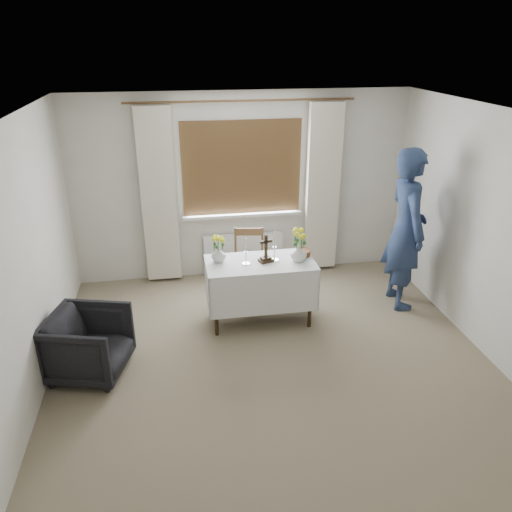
{
  "coord_description": "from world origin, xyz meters",
  "views": [
    {
      "loc": [
        -0.9,
        -3.93,
        3.12
      ],
      "look_at": [
        -0.07,
        0.93,
        0.93
      ],
      "focal_mm": 35.0,
      "sensor_mm": 36.0,
      "label": 1
    }
  ],
  "objects": [
    {
      "name": "person",
      "position": [
        1.81,
        1.28,
        0.99
      ],
      "size": [
        0.51,
        0.75,
        1.97
      ],
      "primitive_type": "imported",
      "rotation": [
        0.0,
        0.0,
        1.51
      ],
      "color": "navy",
      "rests_on": "ground"
    },
    {
      "name": "radiator",
      "position": [
        0.0,
        2.42,
        0.3
      ],
      "size": [
        1.1,
        0.1,
        0.6
      ],
      "primitive_type": "cube",
      "color": "silver",
      "rests_on": "ground"
    },
    {
      "name": "candlestick_right",
      "position": [
        0.18,
        1.15,
        0.94
      ],
      "size": [
        0.11,
        0.11,
        0.35
      ],
      "primitive_type": null,
      "rotation": [
        0.0,
        0.0,
        -0.12
      ],
      "color": "silver",
      "rests_on": "altar_table"
    },
    {
      "name": "wooden_chair",
      "position": [
        -0.01,
        1.78,
        0.44
      ],
      "size": [
        0.45,
        0.45,
        0.87
      ],
      "primitive_type": null,
      "rotation": [
        0.0,
        0.0,
        -0.14
      ],
      "color": "brown",
      "rests_on": "ground"
    },
    {
      "name": "wooden_cross",
      "position": [
        0.08,
        1.13,
        0.93
      ],
      "size": [
        0.18,
        0.15,
        0.33
      ],
      "primitive_type": null,
      "rotation": [
        0.0,
        0.0,
        0.28
      ],
      "color": "black",
      "rests_on": "altar_table"
    },
    {
      "name": "altar_table",
      "position": [
        0.01,
        1.13,
        0.38
      ],
      "size": [
        1.24,
        0.64,
        0.76
      ],
      "primitive_type": "cube",
      "color": "white",
      "rests_on": "ground"
    },
    {
      "name": "flower_vase_right",
      "position": [
        0.44,
        1.09,
        0.86
      ],
      "size": [
        0.25,
        0.25,
        0.2
      ],
      "primitive_type": "imported",
      "rotation": [
        0.0,
        0.0,
        -0.43
      ],
      "color": "silver",
      "rests_on": "altar_table"
    },
    {
      "name": "flower_vase_left",
      "position": [
        -0.45,
        1.23,
        0.85
      ],
      "size": [
        0.19,
        0.19,
        0.17
      ],
      "primitive_type": "imported",
      "rotation": [
        0.0,
        0.0,
        0.16
      ],
      "color": "silver",
      "rests_on": "altar_table"
    },
    {
      "name": "armchair",
      "position": [
        -1.84,
        0.42,
        0.33
      ],
      "size": [
        0.89,
        0.88,
        0.66
      ],
      "primitive_type": "imported",
      "rotation": [
        0.0,
        0.0,
        1.3
      ],
      "color": "black",
      "rests_on": "ground"
    },
    {
      "name": "candlestick_left",
      "position": [
        -0.16,
        1.11,
        0.92
      ],
      "size": [
        0.12,
        0.12,
        0.31
      ],
      "primitive_type": null,
      "rotation": [
        0.0,
        0.0,
        0.39
      ],
      "color": "silver",
      "rests_on": "altar_table"
    },
    {
      "name": "ground",
      "position": [
        0.0,
        0.0,
        0.0
      ],
      "size": [
        5.0,
        5.0,
        0.0
      ],
      "primitive_type": "plane",
      "color": "#816E59",
      "rests_on": "ground"
    },
    {
      "name": "wicker_basket",
      "position": [
        0.53,
        1.23,
        0.8
      ],
      "size": [
        0.2,
        0.2,
        0.07
      ],
      "primitive_type": "cylinder",
      "rotation": [
        0.0,
        0.0,
        0.11
      ],
      "color": "brown",
      "rests_on": "altar_table"
    }
  ]
}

